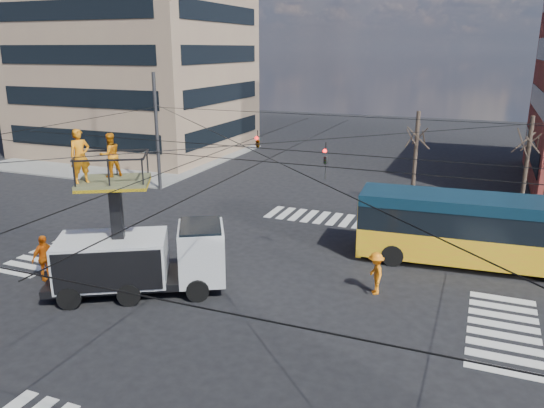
{
  "coord_description": "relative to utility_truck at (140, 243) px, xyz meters",
  "views": [
    {
      "loc": [
        8.63,
        -18.37,
        9.5
      ],
      "look_at": [
        0.17,
        2.71,
        2.81
      ],
      "focal_mm": 35.0,
      "sensor_mm": 36.0,
      "label": 1
    }
  ],
  "objects": [
    {
      "name": "traffic_cone",
      "position": [
        -3.33,
        -0.37,
        -1.78
      ],
      "size": [
        0.36,
        0.36,
        0.66
      ],
      "primitive_type": "cone",
      "color": "#FF330A",
      "rests_on": "ground"
    },
    {
      "name": "utility_truck",
      "position": [
        0.0,
        0.0,
        0.0
      ],
      "size": [
        7.23,
        5.44,
        6.7
      ],
      "rotation": [
        0.0,
        0.0,
        0.51
      ],
      "color": "black",
      "rests_on": "ground"
    },
    {
      "name": "sidewalk_nw",
      "position": [
        -17.43,
        23.06,
        -2.05
      ],
      "size": [
        18.0,
        18.0,
        0.12
      ],
      "primitive_type": "cube",
      "color": "slate",
      "rests_on": "ground"
    },
    {
      "name": "city_bus",
      "position": [
        12.67,
        7.91,
        -0.38
      ],
      "size": [
        11.16,
        3.4,
        3.2
      ],
      "rotation": [
        0.0,
        0.0,
        0.07
      ],
      "color": "yellow",
      "rests_on": "ground"
    },
    {
      "name": "tree_b",
      "position": [
        14.57,
        15.56,
        2.52
      ],
      "size": [
        2.0,
        2.0,
        6.0
      ],
      "color": "#382B21",
      "rests_on": "ground"
    },
    {
      "name": "flagger",
      "position": [
        8.78,
        3.31,
        -1.23
      ],
      "size": [
        1.06,
        1.3,
        1.74
      ],
      "primitive_type": "imported",
      "rotation": [
        0.0,
        0.0,
        -1.13
      ],
      "color": "orange",
      "rests_on": "ground"
    },
    {
      "name": "ground",
      "position": [
        3.57,
        2.06,
        -2.11
      ],
      "size": [
        120.0,
        120.0,
        0.0
      ],
      "primitive_type": "plane",
      "color": "black",
      "rests_on": "ground"
    },
    {
      "name": "overhead_network",
      "position": [
        3.5,
        2.46,
        2.18
      ],
      "size": [
        24.24,
        24.24,
        8.0
      ],
      "color": "#2D2D30",
      "rests_on": "ground"
    },
    {
      "name": "crosswalks",
      "position": [
        3.57,
        2.06,
        -2.1
      ],
      "size": [
        22.4,
        22.4,
        0.02
      ],
      "primitive_type": null,
      "color": "silver",
      "rests_on": "ground"
    },
    {
      "name": "tree_a",
      "position": [
        8.57,
        15.56,
        2.52
      ],
      "size": [
        2.0,
        2.0,
        6.0
      ],
      "color": "#382B21",
      "rests_on": "ground"
    },
    {
      "name": "worker_ground",
      "position": [
        -4.48,
        -0.61,
        -1.11
      ],
      "size": [
        0.62,
        1.22,
        1.99
      ],
      "primitive_type": "imported",
      "rotation": [
        0.0,
        0.0,
        1.45
      ],
      "color": "orange",
      "rests_on": "ground"
    }
  ]
}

